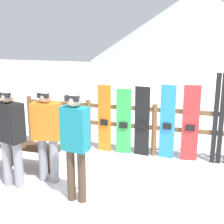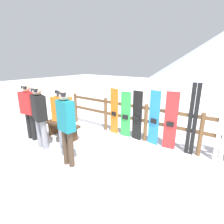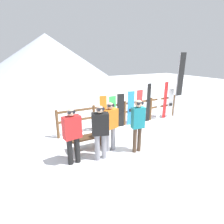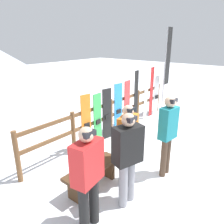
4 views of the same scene
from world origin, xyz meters
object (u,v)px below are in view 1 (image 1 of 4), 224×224
at_px(person_teal, 75,138).
at_px(snowboard_black_stripe, 142,122).
at_px(person_orange, 47,130).
at_px(snowboard_green, 124,122).
at_px(bench, 31,151).
at_px(snowboard_blue, 167,122).
at_px(snowboard_red, 190,124).
at_px(person_black, 10,132).
at_px(ski_pair_black, 218,120).
at_px(snowboard_orange, 104,119).

bearing_deg(person_teal, snowboard_black_stripe, 74.31).
height_order(person_orange, snowboard_green, person_orange).
relative_size(bench, snowboard_blue, 0.80).
relative_size(bench, snowboard_red, 0.79).
relative_size(person_black, snowboard_black_stripe, 1.13).
bearing_deg(ski_pair_black, snowboard_blue, -179.79).
distance_m(person_black, person_orange, 0.57).
distance_m(person_black, snowboard_black_stripe, 2.57).
height_order(person_black, snowboard_orange, person_black).
xyz_separation_m(person_orange, snowboard_orange, (0.47, 1.56, -0.19)).
bearing_deg(snowboard_blue, snowboard_black_stripe, -179.99).
bearing_deg(person_orange, ski_pair_black, 30.13).
xyz_separation_m(person_teal, person_orange, (-0.70, 0.46, -0.09)).
distance_m(person_orange, snowboard_red, 2.70).
xyz_separation_m(bench, snowboard_orange, (1.03, 1.18, 0.38)).
relative_size(person_black, snowboard_green, 1.19).
bearing_deg(ski_pair_black, bench, -160.00).
relative_size(snowboard_orange, snowboard_blue, 0.96).
distance_m(snowboard_orange, snowboard_red, 1.73).
xyz_separation_m(snowboard_green, snowboard_black_stripe, (0.38, 0.00, 0.03)).
height_order(snowboard_black_stripe, snowboard_blue, snowboard_blue).
bearing_deg(bench, person_black, -82.97).
bearing_deg(person_orange, person_teal, -33.35).
height_order(bench, ski_pair_black, ski_pair_black).
distance_m(snowboard_black_stripe, ski_pair_black, 1.45).
bearing_deg(bench, ski_pair_black, 20.00).
bearing_deg(snowboard_black_stripe, person_teal, -105.69).
bearing_deg(snowboard_black_stripe, snowboard_blue, 0.01).
bearing_deg(person_black, person_orange, 34.79).
bearing_deg(snowboard_green, snowboard_red, 0.01).
xyz_separation_m(snowboard_orange, snowboard_blue, (1.29, 0.00, 0.03)).
bearing_deg(person_orange, snowboard_black_stripe, 51.07).
relative_size(snowboard_blue, ski_pair_black, 0.85).
xyz_separation_m(person_black, snowboard_green, (1.35, 1.89, -0.25)).
relative_size(person_orange, snowboard_red, 1.05).
bearing_deg(snowboard_red, snowboard_black_stripe, -180.00).
bearing_deg(snowboard_red, snowboard_orange, -180.00).
height_order(snowboard_green, ski_pair_black, ski_pair_black).
xyz_separation_m(snowboard_green, ski_pair_black, (1.81, 0.00, 0.19)).
bearing_deg(snowboard_black_stripe, ski_pair_black, 0.14).
height_order(snowboard_orange, snowboard_red, snowboard_red).
xyz_separation_m(person_orange, ski_pair_black, (2.70, 1.57, -0.03)).
xyz_separation_m(snowboard_black_stripe, snowboard_red, (0.94, 0.00, 0.04)).
distance_m(snowboard_black_stripe, snowboard_red, 0.94).
bearing_deg(snowboard_green, person_teal, -95.39).
height_order(person_orange, snowboard_black_stripe, person_orange).
bearing_deg(bench, snowboard_green, 39.33).
height_order(person_black, snowboard_green, person_black).
distance_m(snowboard_orange, ski_pair_black, 2.23).
bearing_deg(bench, snowboard_blue, 26.99).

